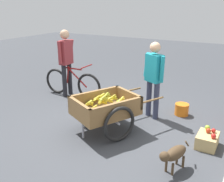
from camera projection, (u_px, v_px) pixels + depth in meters
ground_plane at (116, 126)px, 5.08m from camera, size 24.00×24.00×0.00m
fruit_cart at (105, 109)px, 4.76m from camera, size 1.82×1.41×0.74m
vendor_person at (154, 74)px, 5.20m from camera, size 0.33×0.50×1.56m
bicycle at (72, 83)px, 6.58m from camera, size 0.46×1.66×0.85m
cyclist_person at (66, 57)px, 6.43m from camera, size 0.52×0.22×1.66m
dog at (174, 154)px, 3.67m from camera, size 0.65×0.30×0.40m
plastic_bucket at (182, 109)px, 5.56m from camera, size 0.29×0.29×0.25m
apple_crate at (207, 140)px, 4.34m from camera, size 0.44×0.32×0.31m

